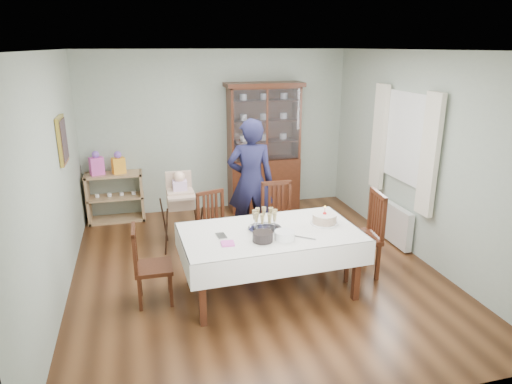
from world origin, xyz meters
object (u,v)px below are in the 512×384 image
object	(u,v)px
chair_end_left	(153,280)
chair_end_right	(359,250)
woman	(251,182)
high_chair	(181,217)
sideboard	(115,197)
gift_bag_pink	(97,164)
dining_table	(270,261)
chair_far_right	(279,234)
gift_bag_orange	(118,164)
birthday_cake	(324,219)
chair_far_left	(217,241)
champagne_tray	(265,224)
china_cabinet	(264,145)

from	to	relation	value
chair_end_left	chair_end_right	bearing A→B (deg)	-88.61
woman	high_chair	bearing A→B (deg)	1.27
sideboard	gift_bag_pink	distance (m)	0.62
dining_table	chair_end_right	distance (m)	1.21
dining_table	chair_end_left	bearing A→B (deg)	174.47
chair_end_right	gift_bag_pink	xyz separation A→B (m)	(-3.22, 2.68, 0.65)
chair_far_right	chair_end_right	size ratio (longest dim) A/B	0.93
gift_bag_pink	gift_bag_orange	world-z (taller)	gift_bag_pink
chair_far_right	gift_bag_pink	world-z (taller)	gift_bag_pink
birthday_cake	chair_end_left	bearing A→B (deg)	177.90
chair_end_left	sideboard	bearing A→B (deg)	10.63
chair_end_left	gift_bag_orange	world-z (taller)	gift_bag_orange
woman	gift_bag_orange	distance (m)	2.27
sideboard	chair_far_left	xyz separation A→B (m)	(1.34, -1.86, -0.12)
gift_bag_pink	gift_bag_orange	bearing A→B (deg)	0.00
gift_bag_pink	champagne_tray	bearing A→B (deg)	-54.61
china_cabinet	woman	world-z (taller)	china_cabinet
china_cabinet	sideboard	size ratio (longest dim) A/B	2.42
dining_table	champagne_tray	size ratio (longest dim) A/B	5.24
china_cabinet	chair_far_left	distance (m)	2.34
china_cabinet	chair_far_right	xyz separation A→B (m)	(-0.31, -1.88, -0.83)
chair_end_left	woman	xyz separation A→B (m)	(1.47, 1.36, 0.64)
sideboard	birthday_cake	xyz separation A→B (m)	(2.46, -2.79, 0.42)
china_cabinet	birthday_cake	size ratio (longest dim) A/B	6.71
gift_bag_pink	china_cabinet	bearing A→B (deg)	-0.03
china_cabinet	high_chair	size ratio (longest dim) A/B	1.98
dining_table	gift_bag_orange	distance (m)	3.34
sideboard	birthday_cake	world-z (taller)	birthday_cake
chair_end_left	champagne_tray	xyz separation A→B (m)	(1.27, -0.07, 0.57)
dining_table	chair_end_right	xyz separation A→B (m)	(1.20, 0.15, -0.07)
woman	gift_bag_orange	size ratio (longest dim) A/B	5.02
china_cabinet	high_chair	world-z (taller)	china_cabinet
dining_table	gift_bag_pink	xyz separation A→B (m)	(-2.02, 2.82, 0.59)
high_chair	gift_bag_orange	xyz separation A→B (m)	(-0.84, 1.24, 0.53)
woman	chair_end_right	bearing A→B (deg)	135.00
chair_far_right	gift_bag_orange	size ratio (longest dim) A/B	2.74
china_cabinet	chair_end_left	size ratio (longest dim) A/B	2.42
gift_bag_pink	birthday_cake	bearing A→B (deg)	-45.82
woman	sideboard	bearing A→B (deg)	-28.23
chair_end_right	gift_bag_orange	size ratio (longest dim) A/B	2.95
dining_table	gift_bag_pink	bearing A→B (deg)	125.52
chair_far_left	high_chair	xyz separation A→B (m)	(-0.40, 0.61, 0.15)
dining_table	birthday_cake	distance (m)	0.80
chair_far_left	gift_bag_orange	bearing A→B (deg)	107.28
sideboard	champagne_tray	world-z (taller)	champagne_tray
china_cabinet	chair_far_right	world-z (taller)	china_cabinet
dining_table	woman	distance (m)	1.58
chair_end_right	birthday_cake	distance (m)	0.73
dining_table	chair_end_right	size ratio (longest dim) A/B	1.92
high_chair	birthday_cake	size ratio (longest dim) A/B	3.39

